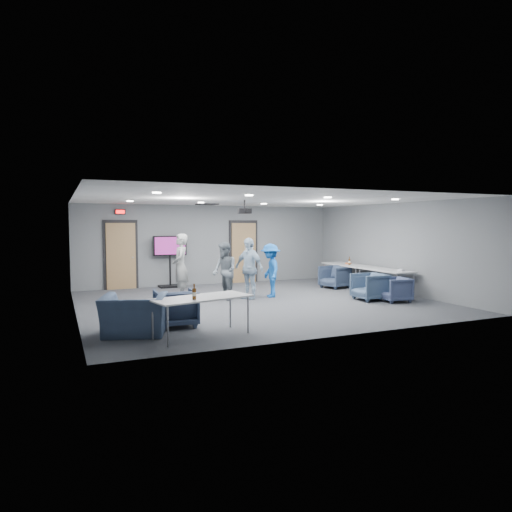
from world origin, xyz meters
name	(u,v)px	position (x,y,z in m)	size (l,w,h in m)	color
floor	(258,302)	(0.00, 0.00, 0.00)	(9.00, 9.00, 0.00)	#37393E
ceiling	(258,200)	(0.00, 0.00, 2.70)	(9.00, 9.00, 0.00)	white
wall_back	(211,245)	(0.00, 4.00, 1.35)	(9.00, 0.02, 2.70)	slate
wall_front	(346,263)	(0.00, -4.00, 1.35)	(9.00, 0.02, 2.70)	slate
wall_left	(74,256)	(-4.50, 0.00, 1.35)	(0.02, 8.00, 2.70)	slate
wall_right	(393,248)	(4.50, 0.00, 1.35)	(0.02, 8.00, 2.70)	slate
door_left	(121,256)	(-3.00, 3.95, 1.07)	(1.06, 0.17, 2.24)	black
door_right	(244,252)	(1.20, 3.95, 1.07)	(1.06, 0.17, 2.24)	black
exit_sign	(120,212)	(-3.00, 3.93, 2.45)	(0.32, 0.08, 0.16)	black
hvac_diffuser	(207,204)	(-0.50, 2.80, 2.69)	(0.60, 0.60, 0.03)	black
downlights	(258,200)	(0.00, 0.00, 2.68)	(6.18, 3.78, 0.02)	white
person_a	(180,267)	(-1.77, 1.23, 0.90)	(0.66, 0.43, 1.80)	gray
person_b	(225,271)	(-0.69, 0.67, 0.79)	(0.77, 0.60, 1.58)	slate
person_c	(249,268)	(0.00, 0.61, 0.85)	(0.99, 0.41, 1.69)	silver
person_d	(270,270)	(0.66, 0.59, 0.76)	(0.98, 0.56, 1.51)	blue
chair_right_a	(335,277)	(3.35, 1.42, 0.36)	(0.77, 0.79, 0.72)	#334159
chair_right_b	(370,287)	(2.90, -0.97, 0.37)	(0.78, 0.81, 0.73)	#3D5069
chair_right_c	(395,290)	(3.35, -1.45, 0.33)	(0.70, 0.72, 0.65)	#3E496C
chair_front_a	(176,308)	(-2.69, -2.00, 0.37)	(0.80, 0.82, 0.75)	#35425C
chair_front_b	(134,315)	(-3.57, -2.40, 0.37)	(1.15, 1.01, 0.75)	#3E4F6B
table_right_a	(348,265)	(4.00, 1.62, 0.69)	(0.82, 1.98, 0.73)	silver
table_right_b	(386,271)	(4.00, -0.28, 0.69)	(0.76, 1.83, 0.73)	silver
table_front_left	(202,299)	(-2.45, -3.00, 0.69)	(1.96, 1.17, 0.73)	silver
bottle_front	(194,294)	(-2.65, -3.21, 0.83)	(0.07, 0.07, 0.28)	#59310F
bottle_right	(349,262)	(3.94, 1.45, 0.83)	(0.07, 0.07, 0.27)	#59310F
snack_box	(348,263)	(4.11, 1.75, 0.75)	(0.19, 0.13, 0.04)	#D86736
wrapper	(401,270)	(4.15, -0.77, 0.75)	(0.21, 0.15, 0.05)	silver
tv_stand	(170,258)	(-1.48, 3.75, 0.96)	(1.10, 0.52, 1.69)	black
projector	(245,211)	(-0.37, 0.01, 2.40)	(0.38, 0.35, 0.36)	black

